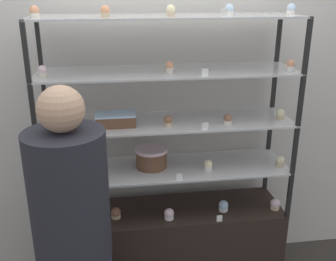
# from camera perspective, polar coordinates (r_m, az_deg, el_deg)

# --- Properties ---
(back_wall) EXTENTS (8.00, 0.05, 2.60)m
(back_wall) POSITION_cam_1_polar(r_m,az_deg,el_deg) (2.72, -1.05, 5.00)
(back_wall) COLOR silver
(back_wall) RESTS_ON ground_plane
(display_base) EXTENTS (1.52, 0.42, 0.61)m
(display_base) POSITION_cam_1_polar(r_m,az_deg,el_deg) (2.85, 0.00, -16.65)
(display_base) COLOR black
(display_base) RESTS_ON ground_plane
(display_riser_lower) EXTENTS (1.52, 0.42, 0.31)m
(display_riser_lower) POSITION_cam_1_polar(r_m,az_deg,el_deg) (2.53, 0.00, -5.71)
(display_riser_lower) COLOR black
(display_riser_lower) RESTS_ON display_base
(display_riser_middle) EXTENTS (1.52, 0.42, 0.31)m
(display_riser_middle) POSITION_cam_1_polar(r_m,az_deg,el_deg) (2.41, 0.00, 0.97)
(display_riser_middle) COLOR black
(display_riser_middle) RESTS_ON display_riser_lower
(display_riser_upper) EXTENTS (1.52, 0.42, 0.31)m
(display_riser_upper) POSITION_cam_1_polar(r_m,az_deg,el_deg) (2.33, 0.00, 8.23)
(display_riser_upper) COLOR black
(display_riser_upper) RESTS_ON display_riser_middle
(display_riser_top) EXTENTS (1.52, 0.42, 0.31)m
(display_riser_top) POSITION_cam_1_polar(r_m,az_deg,el_deg) (2.29, 0.00, 15.90)
(display_riser_top) COLOR black
(display_riser_top) RESTS_ON display_riser_upper
(layer_cake_centerpiece) EXTENTS (0.20, 0.20, 0.13)m
(layer_cake_centerpiece) POSITION_cam_1_polar(r_m,az_deg,el_deg) (2.50, -2.42, -3.93)
(layer_cake_centerpiece) COLOR brown
(layer_cake_centerpiece) RESTS_ON display_riser_lower
(sheet_cake_frosted) EXTENTS (0.24, 0.15, 0.07)m
(sheet_cake_frosted) POSITION_cam_1_polar(r_m,az_deg,el_deg) (2.34, -7.62, 1.64)
(sheet_cake_frosted) COLOR brown
(sheet_cake_frosted) RESTS_ON display_riser_middle
(cupcake_0) EXTENTS (0.06, 0.06, 0.07)m
(cupcake_0) POSITION_cam_1_polar(r_m,az_deg,el_deg) (2.59, -15.63, -12.40)
(cupcake_0) COLOR white
(cupcake_0) RESTS_ON display_base
(cupcake_1) EXTENTS (0.06, 0.06, 0.07)m
(cupcake_1) POSITION_cam_1_polar(r_m,az_deg,el_deg) (2.59, -7.58, -11.80)
(cupcake_1) COLOR #CCB28C
(cupcake_1) RESTS_ON display_base
(cupcake_2) EXTENTS (0.06, 0.06, 0.07)m
(cupcake_2) POSITION_cam_1_polar(r_m,az_deg,el_deg) (2.56, 0.15, -12.05)
(cupcake_2) COLOR white
(cupcake_2) RESTS_ON display_base
(cupcake_3) EXTENTS (0.06, 0.06, 0.07)m
(cupcake_3) POSITION_cam_1_polar(r_m,az_deg,el_deg) (2.67, 8.04, -10.79)
(cupcake_3) COLOR white
(cupcake_3) RESTS_ON display_base
(cupcake_4) EXTENTS (0.06, 0.06, 0.07)m
(cupcake_4) POSITION_cam_1_polar(r_m,az_deg,el_deg) (2.76, 15.27, -10.32)
(cupcake_4) COLOR #CCB28C
(cupcake_4) RESTS_ON display_base
(price_tag_0) EXTENTS (0.04, 0.00, 0.04)m
(price_tag_0) POSITION_cam_1_polar(r_m,az_deg,el_deg) (2.56, 7.48, -12.53)
(price_tag_0) COLOR white
(price_tag_0) RESTS_ON display_base
(cupcake_5) EXTENTS (0.05, 0.05, 0.07)m
(cupcake_5) POSITION_cam_1_polar(r_m,az_deg,el_deg) (2.43, -16.50, -6.41)
(cupcake_5) COLOR #CCB28C
(cupcake_5) RESTS_ON display_riser_lower
(cupcake_6) EXTENTS (0.05, 0.05, 0.07)m
(cupcake_6) POSITION_cam_1_polar(r_m,az_deg,el_deg) (2.49, 5.85, -5.01)
(cupcake_6) COLOR white
(cupcake_6) RESTS_ON display_riser_lower
(cupcake_7) EXTENTS (0.05, 0.05, 0.07)m
(cupcake_7) POSITION_cam_1_polar(r_m,az_deg,el_deg) (2.63, 15.95, -4.31)
(cupcake_7) COLOR #CCB28C
(cupcake_7) RESTS_ON display_riser_lower
(price_tag_1) EXTENTS (0.04, 0.00, 0.04)m
(price_tag_1) POSITION_cam_1_polar(r_m,az_deg,el_deg) (2.35, 1.67, -6.72)
(price_tag_1) COLOR white
(price_tag_1) RESTS_ON display_riser_lower
(cupcake_8) EXTENTS (0.05, 0.05, 0.06)m
(cupcake_8) POSITION_cam_1_polar(r_m,az_deg,el_deg) (2.37, -16.69, 0.98)
(cupcake_8) COLOR #CCB28C
(cupcake_8) RESTS_ON display_riser_middle
(cupcake_9) EXTENTS (0.05, 0.05, 0.06)m
(cupcake_9) POSITION_cam_1_polar(r_m,az_deg,el_deg) (2.32, 0.03, 1.41)
(cupcake_9) COLOR #CCB28C
(cupcake_9) RESTS_ON display_riser_middle
(cupcake_10) EXTENTS (0.05, 0.05, 0.06)m
(cupcake_10) POSITION_cam_1_polar(r_m,az_deg,el_deg) (2.37, 8.69, 1.61)
(cupcake_10) COLOR beige
(cupcake_10) RESTS_ON display_riser_middle
(cupcake_11) EXTENTS (0.05, 0.05, 0.06)m
(cupcake_11) POSITION_cam_1_polar(r_m,az_deg,el_deg) (2.54, 16.01, 2.28)
(cupcake_11) COLOR #CCB28C
(cupcake_11) RESTS_ON display_riser_middle
(price_tag_2) EXTENTS (0.04, 0.00, 0.04)m
(price_tag_2) POSITION_cam_1_polar(r_m,az_deg,el_deg) (2.26, 5.42, 0.62)
(price_tag_2) COLOR white
(price_tag_2) RESTS_ON display_riser_middle
(cupcake_12) EXTENTS (0.05, 0.05, 0.07)m
(cupcake_12) POSITION_cam_1_polar(r_m,az_deg,el_deg) (2.25, -17.77, 8.15)
(cupcake_12) COLOR beige
(cupcake_12) RESTS_ON display_riser_upper
(cupcake_13) EXTENTS (0.05, 0.05, 0.07)m
(cupcake_13) POSITION_cam_1_polar(r_m,az_deg,el_deg) (2.26, 0.24, 9.18)
(cupcake_13) COLOR beige
(cupcake_13) RESTS_ON display_riser_upper
(cupcake_14) EXTENTS (0.05, 0.05, 0.07)m
(cupcake_14) POSITION_cam_1_polar(r_m,az_deg,el_deg) (2.42, 17.36, 9.00)
(cupcake_14) COLOR white
(cupcake_14) RESTS_ON display_riser_upper
(price_tag_3) EXTENTS (0.04, 0.00, 0.04)m
(price_tag_3) POSITION_cam_1_polar(r_m,az_deg,el_deg) (2.17, 5.40, 8.38)
(price_tag_3) COLOR white
(price_tag_3) RESTS_ON display_riser_upper
(cupcake_15) EXTENTS (0.05, 0.05, 0.06)m
(cupcake_15) POSITION_cam_1_polar(r_m,az_deg,el_deg) (2.22, -18.81, 16.01)
(cupcake_15) COLOR beige
(cupcake_15) RESTS_ON display_riser_top
(cupcake_16) EXTENTS (0.05, 0.05, 0.06)m
(cupcake_16) POSITION_cam_1_polar(r_m,az_deg,el_deg) (2.16, -9.10, 16.69)
(cupcake_16) COLOR #CCB28C
(cupcake_16) RESTS_ON display_riser_top
(cupcake_17) EXTENTS (0.05, 0.05, 0.06)m
(cupcake_17) POSITION_cam_1_polar(r_m,az_deg,el_deg) (2.22, 0.41, 17.02)
(cupcake_17) COLOR #CCB28C
(cupcake_17) RESTS_ON display_riser_top
(cupcake_18) EXTENTS (0.05, 0.05, 0.06)m
(cupcake_18) POSITION_cam_1_polar(r_m,az_deg,el_deg) (2.31, 8.90, 16.92)
(cupcake_18) COLOR white
(cupcake_18) RESTS_ON display_riser_top
(cupcake_19) EXTENTS (0.05, 0.05, 0.06)m
(cupcake_19) POSITION_cam_1_polar(r_m,az_deg,el_deg) (2.45, 17.43, 16.44)
(cupcake_19) COLOR white
(cupcake_19) RESTS_ON display_riser_top
(price_tag_4) EXTENTS (0.04, 0.00, 0.04)m
(price_tag_4) POSITION_cam_1_polar(r_m,az_deg,el_deg) (2.16, 8.14, 16.54)
(price_tag_4) COLOR white
(price_tag_4) RESTS_ON display_riser_top
(customer_figure) EXTENTS (0.38, 0.38, 1.61)m
(customer_figure) POSITION_cam_1_polar(r_m,az_deg,el_deg) (2.06, -13.62, -14.43)
(customer_figure) COLOR #282D47
(customer_figure) RESTS_ON ground_plane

